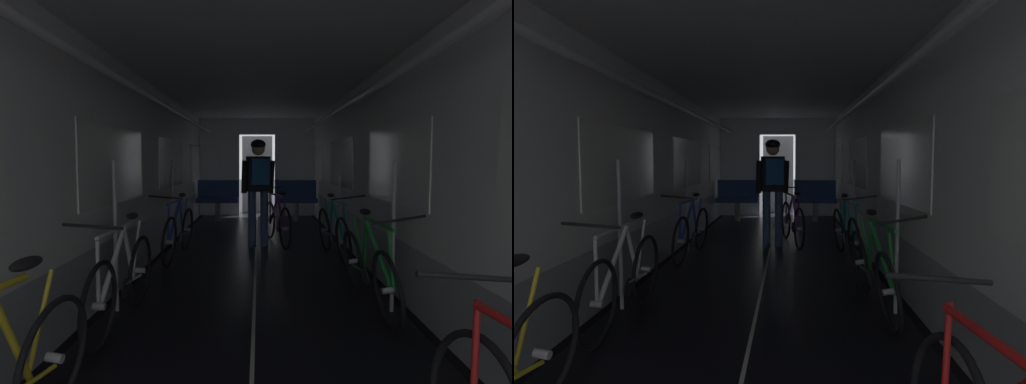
# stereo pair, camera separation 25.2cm
# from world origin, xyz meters

# --- Properties ---
(train_car_shell) EXTENTS (3.14, 12.34, 2.57)m
(train_car_shell) POSITION_xyz_m (-0.00, 3.60, 1.70)
(train_car_shell) COLOR black
(train_car_shell) RESTS_ON ground
(bench_seat_far_left) EXTENTS (0.98, 0.51, 0.95)m
(bench_seat_far_left) POSITION_xyz_m (-0.90, 8.07, 0.57)
(bench_seat_far_left) COLOR gray
(bench_seat_far_left) RESTS_ON ground
(bench_seat_far_right) EXTENTS (0.98, 0.51, 0.95)m
(bench_seat_far_right) POSITION_xyz_m (0.90, 8.07, 0.57)
(bench_seat_far_right) COLOR gray
(bench_seat_far_right) RESTS_ON ground
(bicycle_green) EXTENTS (0.45, 1.69, 0.96)m
(bicycle_green) POSITION_xyz_m (1.08, 2.18, 0.38)
(bicycle_green) COLOR black
(bicycle_green) RESTS_ON ground
(bicycle_white) EXTENTS (0.44, 1.69, 0.94)m
(bicycle_white) POSITION_xyz_m (-1.11, 1.78, 0.38)
(bicycle_white) COLOR black
(bicycle_white) RESTS_ON ground
(bicycle_blue) EXTENTS (0.44, 1.69, 0.95)m
(bicycle_blue) POSITION_xyz_m (-1.09, 4.23, 0.38)
(bicycle_blue) COLOR black
(bicycle_blue) RESTS_ON ground
(bicycle_teal) EXTENTS (0.45, 1.69, 0.95)m
(bicycle_teal) POSITION_xyz_m (1.10, 4.23, 0.38)
(bicycle_teal) COLOR black
(bicycle_teal) RESTS_ON ground
(person_cyclist_aisle) EXTENTS (0.56, 0.43, 1.73)m
(person_cyclist_aisle) POSITION_xyz_m (0.04, 5.05, 1.07)
(person_cyclist_aisle) COLOR #384C75
(person_cyclist_aisle) RESTS_ON ground
(bicycle_purple_in_aisle) EXTENTS (0.53, 1.66, 0.94)m
(bicycle_purple_in_aisle) POSITION_xyz_m (0.35, 5.31, 0.38)
(bicycle_purple_in_aisle) COLOR black
(bicycle_purple_in_aisle) RESTS_ON ground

